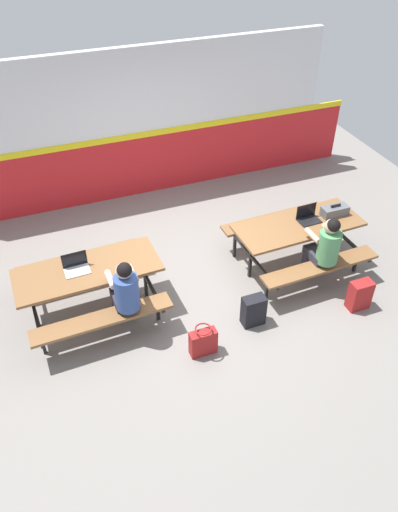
% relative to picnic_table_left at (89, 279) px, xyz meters
% --- Properties ---
extents(ground_plane, '(10.00, 10.00, 0.02)m').
position_rel_picnic_table_left_xyz_m(ground_plane, '(1.52, -0.01, -0.58)').
color(ground_plane, gray).
extents(accent_backdrop, '(8.00, 0.14, 2.60)m').
position_rel_picnic_table_left_xyz_m(accent_backdrop, '(1.52, 2.76, 0.67)').
color(accent_backdrop, red).
rests_on(accent_backdrop, ground).
extents(picnic_table_left, '(1.89, 1.61, 0.74)m').
position_rel_picnic_table_left_xyz_m(picnic_table_left, '(0.00, 0.00, 0.00)').
color(picnic_table_left, brown).
rests_on(picnic_table_left, ground).
extents(picnic_table_right, '(1.89, 1.61, 0.74)m').
position_rel_picnic_table_left_xyz_m(picnic_table_right, '(3.04, -0.09, 0.00)').
color(picnic_table_right, brown).
rests_on(picnic_table_right, ground).
extents(student_nearer, '(0.37, 0.53, 1.21)m').
position_rel_picnic_table_left_xyz_m(student_nearer, '(0.36, -0.54, 0.13)').
color(student_nearer, '#2D2D38').
rests_on(student_nearer, ground).
extents(student_further, '(0.37, 0.53, 1.21)m').
position_rel_picnic_table_left_xyz_m(student_further, '(3.14, -0.65, 0.13)').
color(student_further, '#2D2D38').
rests_on(student_further, ground).
extents(laptop_silver, '(0.33, 0.23, 0.22)m').
position_rel_picnic_table_left_xyz_m(laptop_silver, '(-0.13, 0.03, 0.21)').
color(laptop_silver, silver).
rests_on(laptop_silver, picnic_table_left).
extents(laptop_dark, '(0.33, 0.23, 0.22)m').
position_rel_picnic_table_left_xyz_m(laptop_dark, '(3.22, -0.05, 0.21)').
color(laptop_dark, black).
rests_on(laptop_dark, picnic_table_right).
extents(toolbox_grey, '(0.40, 0.18, 0.18)m').
position_rel_picnic_table_left_xyz_m(toolbox_grey, '(3.65, -0.07, 0.24)').
color(toolbox_grey, '#595B60').
rests_on(toolbox_grey, picnic_table_right).
extents(backpack_dark, '(0.30, 0.22, 0.44)m').
position_rel_picnic_table_left_xyz_m(backpack_dark, '(3.41, -1.23, -0.36)').
color(backpack_dark, maroon).
rests_on(backpack_dark, ground).
extents(tote_bag_bright, '(0.34, 0.21, 0.43)m').
position_rel_picnic_table_left_xyz_m(tote_bag_bright, '(1.12, -1.23, -0.38)').
color(tote_bag_bright, maroon).
rests_on(tote_bag_bright, ground).
extents(satchel_spare, '(0.30, 0.22, 0.44)m').
position_rel_picnic_table_left_xyz_m(satchel_spare, '(1.93, -0.98, -0.36)').
color(satchel_spare, black).
rests_on(satchel_spare, ground).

